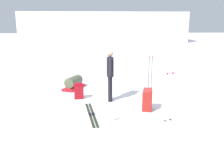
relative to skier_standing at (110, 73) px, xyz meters
The scene contains 10 objects.
ground_plane 1.08m from the skier_standing, 86.24° to the right, with size 80.00×80.00×0.00m, color white.
distant_snow_ridge 21.88m from the skier_standing, 88.93° to the left, with size 18.29×5.00×3.35m, color white.
skier_standing is the anchor object (origin of this frame).
ski_pair_near 1.68m from the skier_standing, 115.75° to the right, with size 0.44×1.87×0.05m.
backpack_large_dark 1.57m from the skier_standing, 42.78° to the right, with size 0.36×0.43×0.66m.
backpack_bright 1.29m from the skier_standing, 165.36° to the left, with size 0.33×0.24×0.54m.
ski_poles_planted_near 2.06m from the skier_standing, 38.55° to the left, with size 0.19×0.11×1.31m.
ski_poles_planted_far 2.38m from the skier_standing, 52.96° to the right, with size 0.23×0.12×1.35m.
gear_sled 2.19m from the skier_standing, 130.70° to the left, with size 0.86×1.16×0.49m.
thermos_bottle 1.88m from the skier_standing, 89.08° to the right, with size 0.07×0.07×0.26m, color #B6BABC.
Camera 1 is at (-0.45, -7.53, 2.67)m, focal length 40.43 mm.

